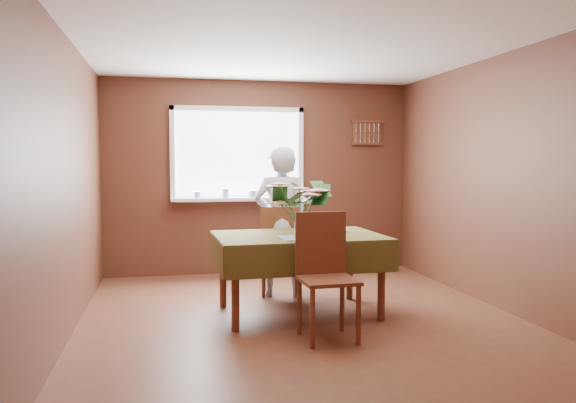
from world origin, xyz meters
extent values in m
plane|color=#562C1D|center=(0.00, 0.00, 0.00)|extent=(4.50, 4.50, 0.00)
plane|color=white|center=(0.00, 0.00, 2.50)|extent=(4.50, 4.50, 0.00)
plane|color=brown|center=(0.00, 2.25, 1.25)|extent=(4.00, 0.00, 4.00)
plane|color=brown|center=(0.00, -2.25, 1.25)|extent=(4.00, 0.00, 4.00)
plane|color=brown|center=(-2.00, 0.00, 1.25)|extent=(0.00, 4.50, 4.50)
plane|color=brown|center=(2.00, 0.00, 1.25)|extent=(0.00, 4.50, 4.50)
cube|color=white|center=(-0.30, 2.23, 1.55)|extent=(1.60, 0.01, 1.10)
cube|color=white|center=(-0.30, 2.22, 2.13)|extent=(1.72, 0.06, 0.06)
cube|color=white|center=(-0.30, 2.22, 0.97)|extent=(1.72, 0.06, 0.06)
cube|color=white|center=(-1.13, 2.22, 1.55)|extent=(0.06, 0.06, 1.22)
cube|color=white|center=(0.53, 2.22, 1.55)|extent=(0.06, 0.06, 1.22)
cube|color=white|center=(-0.30, 2.15, 0.98)|extent=(1.72, 0.20, 0.04)
cylinder|color=white|center=(-0.83, 2.13, 1.04)|extent=(0.09, 0.09, 0.08)
cylinder|color=white|center=(-0.48, 2.13, 1.06)|extent=(0.11, 0.11, 0.12)
cylinder|color=white|center=(-0.12, 2.13, 1.05)|extent=(0.12, 0.12, 0.09)
cylinder|color=white|center=(0.23, 2.13, 1.06)|extent=(0.10, 0.10, 0.13)
cube|color=brown|center=(1.45, 2.23, 1.85)|extent=(0.40, 0.03, 0.30)
cube|color=brown|center=(1.45, 2.21, 2.00)|extent=(0.44, 0.04, 0.03)
cube|color=brown|center=(1.45, 2.21, 1.70)|extent=(0.44, 0.04, 0.03)
cylinder|color=brown|center=(-0.64, -0.29, 0.35)|extent=(0.07, 0.07, 0.71)
cylinder|color=brown|center=(0.70, -0.25, 0.35)|extent=(0.07, 0.07, 0.71)
cylinder|color=brown|center=(-0.67, 0.55, 0.35)|extent=(0.07, 0.07, 0.71)
cylinder|color=brown|center=(0.67, 0.59, 0.35)|extent=(0.07, 0.07, 0.71)
cube|color=brown|center=(0.02, 0.15, 0.73)|extent=(1.53, 1.04, 0.04)
cube|color=#3A3515|center=(0.02, 0.15, 0.75)|extent=(1.59, 1.11, 0.01)
cube|color=#3A3515|center=(0.03, -0.38, 0.61)|extent=(1.56, 0.06, 0.28)
cube|color=#3A3515|center=(0.00, 0.68, 0.61)|extent=(1.56, 0.06, 0.28)
cube|color=#3A3515|center=(-0.76, 0.13, 0.61)|extent=(0.04, 1.06, 0.28)
cube|color=#3A3515|center=(0.80, 0.17, 0.61)|extent=(0.04, 1.06, 0.28)
cube|color=#4F9DE2|center=(0.02, -0.10, 0.76)|extent=(0.46, 0.34, 0.01)
cylinder|color=brown|center=(0.21, 1.12, 0.22)|extent=(0.04, 0.04, 0.45)
cylinder|color=brown|center=(-0.14, 1.19, 0.22)|extent=(0.04, 0.04, 0.45)
cylinder|color=brown|center=(0.14, 0.77, 0.22)|extent=(0.04, 0.04, 0.45)
cylinder|color=brown|center=(-0.21, 0.84, 0.22)|extent=(0.04, 0.04, 0.45)
cube|color=brown|center=(0.00, 0.98, 0.46)|extent=(0.49, 0.49, 0.03)
cube|color=brown|center=(-0.03, 0.79, 0.73)|extent=(0.42, 0.11, 0.50)
cylinder|color=brown|center=(-0.11, -0.86, 0.24)|extent=(0.04, 0.04, 0.47)
cylinder|color=brown|center=(0.27, -0.85, 0.24)|extent=(0.04, 0.04, 0.47)
cylinder|color=brown|center=(-0.12, -0.48, 0.24)|extent=(0.04, 0.04, 0.47)
cylinder|color=brown|center=(0.26, -0.47, 0.24)|extent=(0.04, 0.04, 0.47)
cube|color=brown|center=(0.07, -0.67, 0.49)|extent=(0.46, 0.46, 0.03)
cube|color=brown|center=(0.06, -0.46, 0.77)|extent=(0.44, 0.05, 0.53)
imported|color=white|center=(0.00, 0.87, 0.81)|extent=(0.66, 0.50, 1.62)
cylinder|color=white|center=(-0.02, -0.06, 0.83)|extent=(0.11, 0.11, 0.15)
cylinder|color=#33662D|center=(-0.02, -0.06, 0.95)|extent=(0.07, 0.07, 0.10)
cylinder|color=white|center=(0.43, 0.30, 0.77)|extent=(0.26, 0.26, 0.01)
cube|color=silver|center=(0.25, -0.10, 0.77)|extent=(0.10, 0.23, 0.00)
camera|label=1|loc=(-1.19, -5.00, 1.45)|focal=35.00mm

